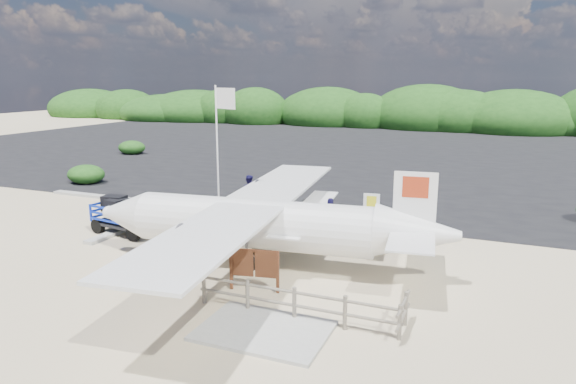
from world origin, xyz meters
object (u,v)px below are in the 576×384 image
(baggage_cart, at_px, (127,233))
(crew_b, at_px, (249,192))
(aircraft_large, at_px, (541,171))
(signboard, at_px, (255,291))
(crew_c, at_px, (330,219))
(aircraft_small, at_px, (302,142))
(crew_a, at_px, (252,216))
(flagpole, at_px, (220,232))

(baggage_cart, relative_size, crew_b, 1.69)
(baggage_cart, relative_size, aircraft_large, 0.19)
(signboard, xyz_separation_m, crew_c, (0.60, 6.18, 0.92))
(aircraft_large, bearing_deg, crew_c, 60.03)
(baggage_cart, distance_m, signboard, 8.84)
(crew_c, distance_m, aircraft_small, 34.18)
(baggage_cart, bearing_deg, crew_a, 26.32)
(baggage_cart, bearing_deg, aircraft_large, 62.06)
(flagpole, xyz_separation_m, crew_a, (1.63, 0.04, 0.94))
(baggage_cart, xyz_separation_m, crew_c, (8.71, 2.65, 0.92))
(crew_a, relative_size, crew_c, 1.02)
(signboard, xyz_separation_m, crew_a, (-2.68, 5.29, 0.94))
(signboard, bearing_deg, aircraft_small, 97.86)
(aircraft_large, relative_size, aircraft_small, 2.54)
(aircraft_large, xyz_separation_m, aircraft_small, (-22.88, 9.25, 0.00))
(flagpole, xyz_separation_m, aircraft_large, (14.46, 23.13, 0.00))
(crew_c, height_order, aircraft_small, crew_c)
(flagpole, distance_m, crew_c, 5.09)
(crew_c, bearing_deg, signboard, 84.59)
(baggage_cart, distance_m, aircraft_small, 34.42)
(flagpole, height_order, crew_a, flagpole)
(baggage_cart, bearing_deg, flagpole, 32.78)
(flagpole, distance_m, signboard, 6.80)
(baggage_cart, relative_size, crew_a, 1.67)
(aircraft_small, bearing_deg, flagpole, 97.58)
(crew_c, height_order, aircraft_large, aircraft_large)
(flagpole, bearing_deg, signboard, -50.57)
(aircraft_large, distance_m, aircraft_small, 24.68)
(flagpole, xyz_separation_m, aircraft_small, (-8.42, 32.39, 0.00))
(crew_a, bearing_deg, baggage_cart, 38.77)
(signboard, height_order, crew_a, crew_a)
(signboard, xyz_separation_m, aircraft_small, (-12.74, 37.64, 0.00))
(crew_b, relative_size, aircraft_small, 0.29)
(flagpole, bearing_deg, aircraft_small, 104.57)
(crew_a, bearing_deg, flagpole, 22.10)
(aircraft_large, bearing_deg, aircraft_small, -28.76)
(aircraft_small, bearing_deg, baggage_cart, 90.73)
(flagpole, bearing_deg, crew_a, 1.30)
(flagpole, xyz_separation_m, crew_b, (-0.65, 4.22, 0.93))
(aircraft_small, bearing_deg, crew_a, 100.27)
(flagpole, bearing_deg, crew_b, 98.78)
(crew_b, bearing_deg, baggage_cart, 46.53)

